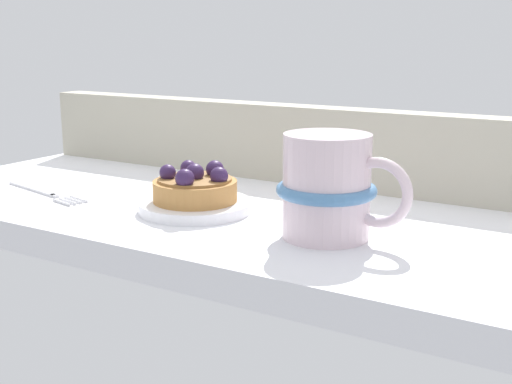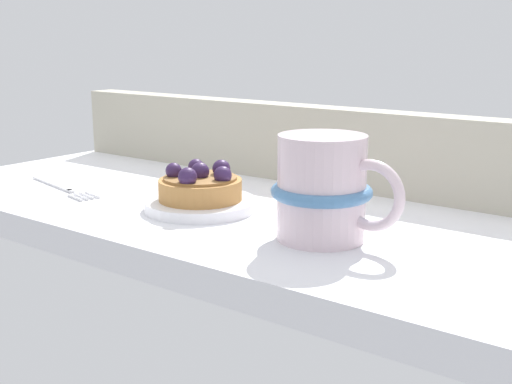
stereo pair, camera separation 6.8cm
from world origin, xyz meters
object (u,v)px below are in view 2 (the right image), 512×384
dessert_plate (201,205)px  coffee_mug (324,189)px  raspberry_tart (201,186)px  dessert_fork (62,187)px

dessert_plate → coffee_mug: coffee_mug is taller
raspberry_tart → coffee_mug: coffee_mug is taller
dessert_plate → coffee_mug: 17.05cm
dessert_plate → coffee_mug: (16.44, -1.19, 4.36)cm
dessert_fork → coffee_mug: bearing=2.7°
raspberry_tart → dessert_fork: (-20.56, -2.92, -2.44)cm
dessert_plate → dessert_fork: size_ratio=0.78×
dessert_plate → dessert_fork: dessert_plate is taller
dessert_plate → dessert_fork: (-20.52, -2.92, -0.24)cm
raspberry_tart → coffee_mug: size_ratio=0.70×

